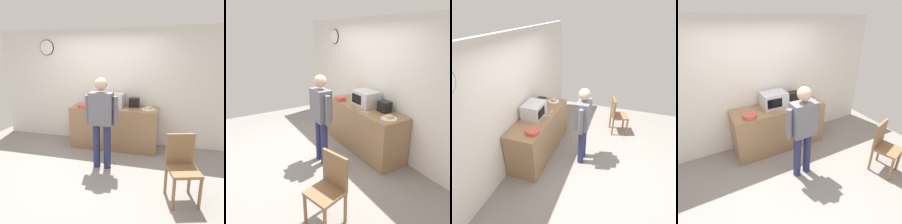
% 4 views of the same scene
% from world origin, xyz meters
% --- Properties ---
extents(ground_plane, '(6.00, 6.00, 0.00)m').
position_xyz_m(ground_plane, '(0.00, 0.00, 0.00)').
color(ground_plane, gray).
extents(back_wall, '(5.40, 0.13, 2.60)m').
position_xyz_m(back_wall, '(-0.01, 1.60, 1.30)').
color(back_wall, silver).
rests_on(back_wall, ground_plane).
extents(kitchen_counter, '(1.89, 0.62, 0.92)m').
position_xyz_m(kitchen_counter, '(0.26, 1.22, 0.46)').
color(kitchen_counter, '#93704C').
rests_on(kitchen_counter, ground_plane).
extents(microwave, '(0.50, 0.39, 0.30)m').
position_xyz_m(microwave, '(0.21, 1.30, 1.07)').
color(microwave, silver).
rests_on(microwave, kitchen_counter).
extents(sandwich_plate, '(0.28, 0.28, 0.07)m').
position_xyz_m(sandwich_plate, '(1.01, 1.18, 0.93)').
color(sandwich_plate, white).
rests_on(sandwich_plate, kitchen_counter).
extents(salad_bowl, '(0.25, 0.25, 0.07)m').
position_xyz_m(salad_bowl, '(-0.38, 1.05, 0.95)').
color(salad_bowl, '#C64C42').
rests_on(salad_bowl, kitchen_counter).
extents(toaster, '(0.22, 0.18, 0.20)m').
position_xyz_m(toaster, '(0.68, 1.36, 1.02)').
color(toaster, black).
rests_on(toaster, kitchen_counter).
extents(fork_utensil, '(0.13, 0.14, 0.01)m').
position_xyz_m(fork_utensil, '(0.30, 1.05, 0.92)').
color(fork_utensil, silver).
rests_on(fork_utensil, kitchen_counter).
extents(spoon_utensil, '(0.17, 0.07, 0.01)m').
position_xyz_m(spoon_utensil, '(0.53, 1.03, 0.92)').
color(spoon_utensil, silver).
rests_on(spoon_utensil, kitchen_counter).
extents(person_standing, '(0.59, 0.25, 1.64)m').
position_xyz_m(person_standing, '(0.26, 0.26, 0.96)').
color(person_standing, navy).
rests_on(person_standing, ground_plane).
extents(wooden_chair, '(0.50, 0.50, 0.94)m').
position_xyz_m(wooden_chair, '(1.60, -0.31, 0.52)').
color(wooden_chair, olive).
rests_on(wooden_chair, ground_plane).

